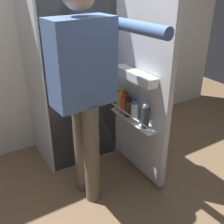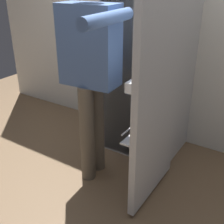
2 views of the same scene
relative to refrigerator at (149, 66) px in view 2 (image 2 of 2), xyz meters
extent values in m
plane|color=brown|center=(-0.03, -0.48, -0.85)|extent=(5.92, 5.92, 0.00)
cube|color=silver|center=(-0.03, 0.39, 0.45)|extent=(4.40, 0.10, 2.60)
cube|color=silver|center=(-0.03, 0.06, 0.00)|extent=(0.69, 0.56, 1.70)
cube|color=white|center=(-0.03, -0.22, 0.00)|extent=(0.65, 0.01, 1.66)
cube|color=white|center=(-0.03, -0.18, 0.10)|extent=(0.61, 0.09, 0.01)
cube|color=silver|center=(0.34, -0.56, 0.00)|extent=(0.05, 0.67, 1.65)
cube|color=white|center=(0.26, -0.56, -0.30)|extent=(0.11, 0.54, 0.01)
cylinder|color=silver|center=(0.21, -0.56, -0.24)|extent=(0.01, 0.52, 0.01)
cube|color=white|center=(0.26, -0.56, 0.09)|extent=(0.10, 0.46, 0.07)
cylinder|color=#333842|center=(0.26, -0.72, -0.21)|extent=(0.06, 0.06, 0.18)
cylinder|color=silver|center=(0.26, -0.72, -0.11)|extent=(0.04, 0.04, 0.02)
cylinder|color=gold|center=(0.27, -0.37, -0.20)|extent=(0.06, 0.06, 0.18)
cylinder|color=#BC8419|center=(0.27, -0.37, -0.10)|extent=(0.04, 0.04, 0.02)
cylinder|color=white|center=(0.26, -0.58, -0.22)|extent=(0.06, 0.06, 0.15)
cylinder|color=#335BB2|center=(0.26, -0.58, -0.13)|extent=(0.05, 0.05, 0.02)
cylinder|color=brown|center=(0.26, -0.49, -0.22)|extent=(0.07, 0.07, 0.14)
cylinder|color=black|center=(0.26, -0.49, -0.14)|extent=(0.05, 0.05, 0.02)
cylinder|color=#DB4C47|center=(0.26, -0.42, -0.22)|extent=(0.07, 0.07, 0.16)
cylinder|color=#B22D28|center=(0.26, -0.42, -0.13)|extent=(0.06, 0.06, 0.02)
cylinder|color=tan|center=(0.26, -0.33, -0.21)|extent=(0.06, 0.06, 0.16)
cylinder|color=#996623|center=(0.26, -0.33, -0.12)|extent=(0.05, 0.05, 0.02)
cylinder|color=#665B4C|center=(-0.21, -0.52, -0.44)|extent=(0.12, 0.12, 0.83)
cylinder|color=#665B4C|center=(-0.20, -0.67, -0.44)|extent=(0.12, 0.12, 0.83)
cube|color=#4C6BA3|center=(-0.20, -0.60, 0.27)|extent=(0.45, 0.25, 0.59)
cylinder|color=#4C6BA3|center=(-0.22, -0.38, 0.25)|extent=(0.08, 0.08, 0.55)
cylinder|color=#4C6BA3|center=(0.09, -0.79, 0.50)|extent=(0.12, 0.56, 0.08)
camera|label=1|loc=(-0.94, -2.18, 0.78)|focal=43.21mm
camera|label=2|loc=(1.06, -2.26, 0.74)|focal=46.18mm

